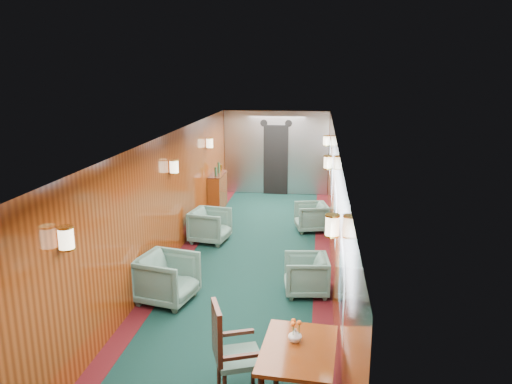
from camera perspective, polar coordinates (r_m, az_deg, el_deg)
room at (r=8.50m, az=-1.18°, el=0.96°), size 12.00×12.10×2.40m
bulkhead at (r=14.35m, az=2.31°, el=4.46°), size 2.98×0.17×2.39m
windows_right at (r=8.70m, az=8.81°, el=-0.15°), size 0.02×8.60×0.80m
wall_sconces at (r=9.02m, az=-0.65°, el=2.72°), size 2.97×7.97×0.25m
dining_table at (r=5.37m, az=4.85°, el=-18.48°), size 0.82×1.11×0.79m
side_chair at (r=5.64m, az=-3.06°, el=-17.42°), size 0.63×0.65×1.12m
credenza at (r=12.87m, az=-4.41°, el=0.11°), size 0.33×1.05×1.21m
flower_vase at (r=5.36m, az=4.49°, el=-16.00°), size 0.16×0.16×0.15m
armchair_left_near at (r=7.97m, az=-10.14°, el=-9.70°), size 0.98×0.97×0.75m
armchair_left_far at (r=10.50m, az=-5.26°, el=-3.85°), size 0.87×0.85×0.69m
armchair_right_near at (r=8.16m, az=5.74°, el=-9.41°), size 0.77×0.75×0.64m
armchair_right_far at (r=11.24m, az=6.31°, el=-2.85°), size 0.82×0.80×0.63m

